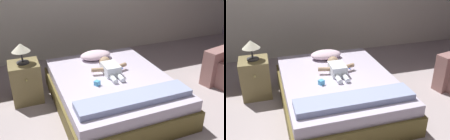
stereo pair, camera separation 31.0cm
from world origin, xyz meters
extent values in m
cube|color=brown|center=(0.18, 1.01, 0.13)|extent=(1.48, 1.93, 0.26)
cube|color=#BCB2C7|center=(0.18, 1.01, 0.34)|extent=(1.42, 1.85, 0.15)
ellipsoid|color=silver|center=(0.18, 1.68, 0.47)|extent=(0.47, 0.30, 0.12)
cube|color=white|center=(0.20, 1.11, 0.48)|extent=(0.20, 0.28, 0.14)
sphere|color=tan|center=(0.20, 1.32, 0.49)|extent=(0.16, 0.16, 0.16)
cylinder|color=tan|center=(0.02, 1.15, 0.48)|extent=(0.17, 0.09, 0.06)
cylinder|color=tan|center=(0.37, 1.15, 0.48)|extent=(0.17, 0.10, 0.06)
cylinder|color=white|center=(0.15, 0.89, 0.44)|extent=(0.06, 0.17, 0.06)
cylinder|color=white|center=(0.25, 0.89, 0.44)|extent=(0.06, 0.17, 0.06)
cube|color=blue|center=(0.39, 1.26, 0.41)|extent=(0.05, 0.14, 0.01)
cube|color=white|center=(0.37, 1.33, 0.43)|extent=(0.02, 0.03, 0.01)
cube|color=olive|center=(-0.88, 1.57, 0.28)|extent=(0.40, 0.40, 0.56)
sphere|color=tan|center=(-0.88, 1.35, 0.40)|extent=(0.03, 0.03, 0.03)
cylinder|color=#333338|center=(-0.88, 1.57, 0.57)|extent=(0.16, 0.16, 0.02)
cylinder|color=#333338|center=(-0.88, 1.57, 0.65)|extent=(0.02, 0.02, 0.15)
cone|color=#ECE8C8|center=(-0.88, 1.57, 0.78)|extent=(0.24, 0.24, 0.11)
cube|color=#909CC2|center=(0.18, 0.37, 0.44)|extent=(1.33, 0.29, 0.07)
cube|color=#4EAEE3|center=(-0.08, 0.87, 0.44)|extent=(0.08, 0.08, 0.06)
camera|label=1|loc=(-0.98, -1.77, 1.93)|focal=41.13mm
camera|label=2|loc=(-0.69, -1.87, 1.93)|focal=41.13mm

